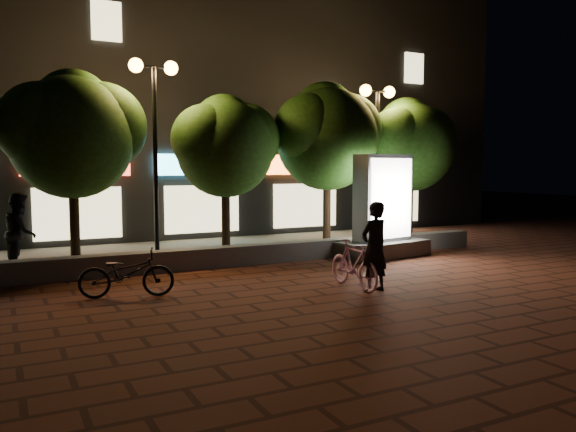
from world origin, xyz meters
TOP-DOWN VIEW (x-y plane):
  - ground at (0.00, 0.00)m, footprint 80.00×80.00m
  - retaining_wall at (0.00, 4.00)m, footprint 16.00×0.45m
  - sidewalk at (0.00, 6.50)m, footprint 16.00×5.00m
  - building_block at (-0.01, 12.99)m, footprint 28.00×8.12m
  - tree_left at (-3.45, 5.46)m, footprint 3.60×3.00m
  - tree_mid at (0.55, 5.46)m, footprint 3.24×2.70m
  - tree_right at (3.86, 5.46)m, footprint 3.72×3.10m
  - tree_far_right at (7.05, 5.46)m, footprint 3.48×2.90m
  - street_lamp_left at (-1.50, 5.20)m, footprint 1.26×0.36m
  - street_lamp_right at (5.50, 5.20)m, footprint 1.26×0.36m
  - ad_kiosk at (4.46, 3.45)m, footprint 2.85×1.78m
  - scooter_pink at (1.39, 0.30)m, footprint 0.49×1.68m
  - rider at (1.57, -0.17)m, footprint 0.74×0.55m
  - scooter_parked at (-3.00, 1.60)m, footprint 1.91×1.08m
  - pedestrian at (-4.74, 5.14)m, footprint 0.81×0.98m

SIDE VIEW (x-z plane):
  - ground at x=0.00m, z-range 0.00..0.00m
  - sidewalk at x=0.00m, z-range 0.00..0.08m
  - retaining_wall at x=0.00m, z-range 0.00..0.50m
  - scooter_parked at x=-3.00m, z-range 0.00..0.95m
  - scooter_pink at x=1.39m, z-range 0.00..1.01m
  - rider at x=1.57m, z-range 0.00..1.84m
  - pedestrian at x=-4.74m, z-range 0.08..1.93m
  - ad_kiosk at x=4.46m, z-range -0.28..2.60m
  - tree_mid at x=0.55m, z-range 0.97..5.47m
  - tree_far_right at x=7.05m, z-range 0.99..5.75m
  - tree_left at x=-3.45m, z-range 1.00..5.89m
  - tree_right at x=3.86m, z-range 1.03..6.10m
  - street_lamp_right at x=5.50m, z-range 1.40..6.38m
  - street_lamp_left at x=-1.50m, z-range 1.44..6.62m
  - building_block at x=-0.01m, z-range -0.65..10.65m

